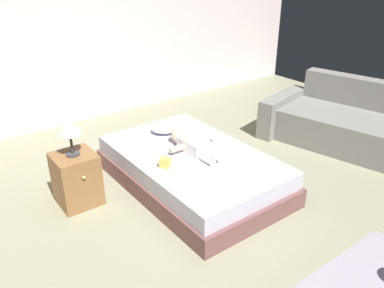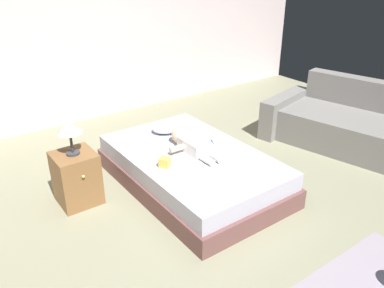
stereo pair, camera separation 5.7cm
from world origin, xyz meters
name	(u,v)px [view 2 (the right image)]	position (x,y,z in m)	size (l,w,h in m)	color
ground_plane	(213,223)	(0.00, 0.00, 0.00)	(8.00, 8.00, 0.00)	gray
wall_behind_bed	(69,20)	(0.00, 3.00, 1.36)	(8.00, 0.12, 2.72)	silver
bed	(192,169)	(0.23, 0.64, 0.18)	(1.19, 1.91, 0.36)	brown
pillow	(171,126)	(0.37, 1.22, 0.41)	(0.44, 0.30, 0.10)	silver
baby	(190,142)	(0.28, 0.73, 0.43)	(0.51, 0.69, 0.19)	white
toothbrush	(211,140)	(0.57, 0.75, 0.37)	(0.08, 0.15, 0.02)	blue
couch	(358,127)	(2.37, 0.18, 0.26)	(1.43, 2.21, 0.75)	slate
nightstand	(77,178)	(-0.81, 1.02, 0.25)	(0.37, 0.40, 0.50)	brown
lamp	(69,129)	(-0.81, 1.02, 0.75)	(0.22, 0.22, 0.32)	#333338
toy_block	(165,162)	(-0.13, 0.57, 0.40)	(0.12, 0.12, 0.09)	#F0B749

